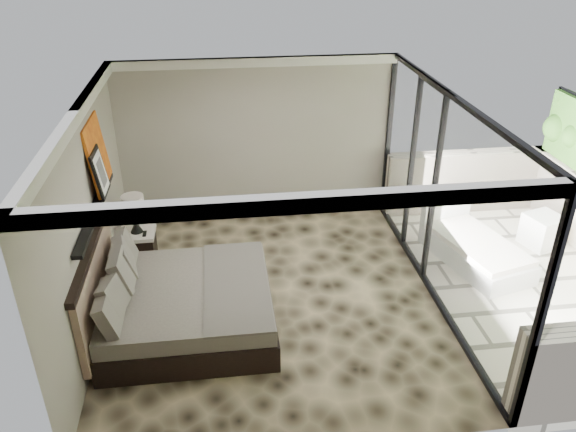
{
  "coord_description": "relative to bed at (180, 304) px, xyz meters",
  "views": [
    {
      "loc": [
        -0.6,
        -6.28,
        4.68
      ],
      "look_at": [
        0.26,
        0.4,
        1.1
      ],
      "focal_mm": 35.0,
      "sensor_mm": 36.0,
      "label": 1
    }
  ],
  "objects": [
    {
      "name": "bed",
      "position": [
        0.0,
        0.0,
        0.0
      ],
      "size": [
        2.18,
        2.11,
        1.21
      ],
      "color": "black",
      "rests_on": "floor"
    },
    {
      "name": "glass_wall",
      "position": [
        3.48,
        0.39,
        1.05
      ],
      "size": [
        0.08,
        5.0,
        2.8
      ],
      "primitive_type": "cube",
      "color": "white",
      "rests_on": "floor"
    },
    {
      "name": "terrace_slab",
      "position": [
        4.98,
        0.39,
        -0.41
      ],
      "size": [
        3.0,
        5.0,
        0.12
      ],
      "primitive_type": "cube",
      "color": "beige",
      "rests_on": "ground"
    },
    {
      "name": "ottoman",
      "position": [
        5.68,
        1.34,
        -0.09
      ],
      "size": [
        0.65,
        0.65,
        0.52
      ],
      "primitive_type": "cube",
      "rotation": [
        0.0,
        0.0,
        0.29
      ],
      "color": "white",
      "rests_on": "terrace_slab"
    },
    {
      "name": "abstract_canvas",
      "position": [
        -0.97,
        1.18,
        1.62
      ],
      "size": [
        0.13,
        0.9,
        0.9
      ],
      "primitive_type": "cube",
      "rotation": [
        0.0,
        -0.1,
        0.0
      ],
      "color": "#A3220E",
      "rests_on": "picture_ledge"
    },
    {
      "name": "table_lamp",
      "position": [
        -0.69,
        1.66,
        0.55
      ],
      "size": [
        0.33,
        0.33,
        0.6
      ],
      "color": "black",
      "rests_on": "nightstand"
    },
    {
      "name": "picture_ledge",
      "position": [
        -0.95,
        0.49,
        1.15
      ],
      "size": [
        0.12,
        2.2,
        0.05
      ],
      "primitive_type": "cube",
      "color": "black",
      "rests_on": "left_wall"
    },
    {
      "name": "framed_print",
      "position": [
        -0.91,
        0.91,
        1.47
      ],
      "size": [
        0.11,
        0.5,
        0.6
      ],
      "primitive_type": "cube",
      "rotation": [
        0.0,
        -0.14,
        0.0
      ],
      "color": "black",
      "rests_on": "picture_ledge"
    },
    {
      "name": "floor",
      "position": [
        1.23,
        0.39,
        -0.35
      ],
      "size": [
        5.0,
        5.0,
        0.0
      ],
      "primitive_type": "plane",
      "color": "black",
      "rests_on": "ground"
    },
    {
      "name": "left_wall",
      "position": [
        -1.01,
        0.39,
        1.05
      ],
      "size": [
        0.02,
        5.0,
        2.8
      ],
      "primitive_type": "cube",
      "color": "gray",
      "rests_on": "floor"
    },
    {
      "name": "back_wall",
      "position": [
        1.23,
        2.88,
        1.05
      ],
      "size": [
        4.5,
        0.02,
        2.8
      ],
      "primitive_type": "cube",
      "color": "gray",
      "rests_on": "floor"
    },
    {
      "name": "nightstand",
      "position": [
        -0.69,
        1.67,
        -0.1
      ],
      "size": [
        0.68,
        0.68,
        0.51
      ],
      "primitive_type": "cube",
      "rotation": [
        0.0,
        0.0,
        -0.41
      ],
      "color": "black",
      "rests_on": "floor"
    },
    {
      "name": "lounger",
      "position": [
        4.39,
        1.03,
        -0.14
      ],
      "size": [
        1.3,
        1.92,
        0.69
      ],
      "rotation": [
        0.0,
        0.0,
        0.26
      ],
      "color": "silver",
      "rests_on": "terrace_slab"
    },
    {
      "name": "ceiling",
      "position": [
        1.23,
        0.39,
        2.44
      ],
      "size": [
        4.5,
        5.0,
        0.02
      ],
      "primitive_type": "cube",
      "color": "silver",
      "rests_on": "back_wall"
    }
  ]
}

